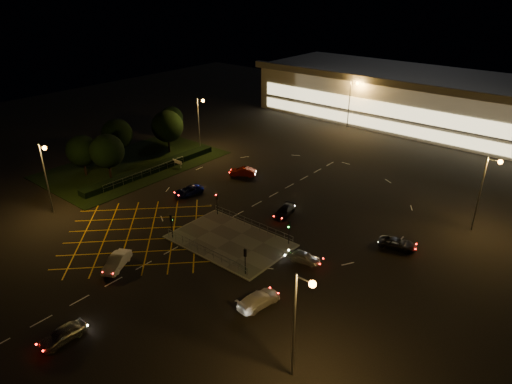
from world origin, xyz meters
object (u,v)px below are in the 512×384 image
Objects in this scene: signal_ne at (289,228)px; car_east_grey at (397,244)px; signal_sw at (171,222)px; car_near_silver at (62,334)px; car_left_blue at (189,191)px; car_far_dkgrey at (284,211)px; car_approach_white at (259,299)px; signal_se at (245,256)px; car_right_silver at (304,257)px; car_circ_red at (243,172)px; car_queue_white at (117,262)px; signal_nw at (217,199)px.

signal_ne is 13.13m from car_east_grey.
signal_sw is 0.75× the size of car_near_silver.
car_left_blue is 15.39m from car_far_dkgrey.
car_approach_white is at bearing 169.60° from signal_sw.
signal_sw and signal_se have the same top height.
car_right_silver is 25.97m from car_circ_red.
car_east_grey is at bearing 18.73° from car_queue_white.
signal_sw is 0.71× the size of car_east_grey.
signal_sw is at bearing -1.70° from car_approach_white.
car_right_silver is at bearing 126.41° from car_east_grey.
signal_ne is at bearing 5.60° from car_left_blue.
car_near_silver is 0.97× the size of car_far_dkgrey.
signal_ne reaches higher than car_east_grey.
signal_sw is 0.66× the size of car_approach_white.
car_near_silver reaches higher than car_approach_white.
car_left_blue is 1.02× the size of car_circ_red.
car_far_dkgrey is (1.10, 31.68, -0.09)m from car_near_silver.
car_far_dkgrey is (7.10, 13.73, -1.74)m from signal_sw.
car_near_silver is (-6.01, -17.95, -1.65)m from signal_se.
signal_ne is (12.00, 7.99, 0.00)m from signal_sw.
car_right_silver is at bearing 68.81° from car_near_silver.
car_circ_red is at bearing 141.07° from car_far_dkgrey.
car_right_silver is 9.17m from car_approach_white.
car_queue_white reaches higher than car_near_silver.
signal_se is 0.71× the size of car_queue_white.
car_queue_white is 21.02m from car_right_silver.
car_near_silver is (5.99, -17.95, -1.65)m from signal_sw.
signal_se is 0.73× the size of car_far_dkgrey.
car_approach_white is at bearing -33.90° from signal_nw.
signal_nw is 1.00× the size of signal_ne.
signal_nw is at bearing 91.37° from car_east_grey.
car_near_silver is 1.11× the size of car_right_silver.
signal_se is 0.72× the size of car_left_blue.
car_queue_white reaches higher than car_approach_white.
car_queue_white is (0.04, -16.09, -1.63)m from signal_nw.
car_left_blue is at bearing -40.83° from car_circ_red.
car_far_dkgrey is at bearing 25.46° from car_left_blue.
car_right_silver is (23.33, -3.83, 0.03)m from car_left_blue.
car_queue_white is at bearing 90.30° from signal_sw.
signal_nw is at bearing 103.36° from car_near_silver.
car_left_blue is (-19.83, 1.97, -1.76)m from signal_ne.
car_queue_white reaches higher than car_far_dkgrey.
signal_sw is 27.47m from car_east_grey.
car_right_silver is (3.50, -1.85, -1.73)m from signal_ne.
car_right_silver is at bearing -27.90° from signal_ne.
signal_ne is (12.00, 0.00, 0.00)m from signal_nw.
car_near_silver is 18.19m from car_approach_white.
signal_ne is at bearing 77.32° from car_near_silver.
car_near_silver is at bearing -76.99° from signal_nw.
signal_sw is 0.73× the size of car_far_dkgrey.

